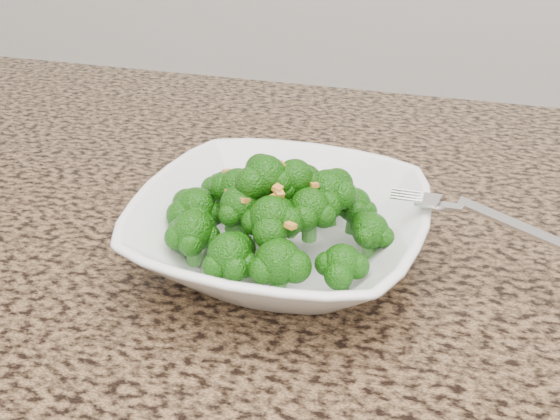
% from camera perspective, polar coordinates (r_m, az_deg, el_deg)
% --- Properties ---
extents(granite_counter, '(1.64, 1.04, 0.03)m').
position_cam_1_polar(granite_counter, '(0.52, 6.34, -12.54)').
color(granite_counter, brown).
rests_on(granite_counter, cabinet).
extents(bowl, '(0.25, 0.25, 0.06)m').
position_cam_1_polar(bowl, '(0.58, 0.00, -1.79)').
color(bowl, white).
rests_on(bowl, granite_counter).
extents(broccoli_pile, '(0.21, 0.21, 0.06)m').
position_cam_1_polar(broccoli_pile, '(0.55, 0.00, 3.60)').
color(broccoli_pile, '#175609').
rests_on(broccoli_pile, bowl).
extents(garlic_topping, '(0.13, 0.13, 0.01)m').
position_cam_1_polar(garlic_topping, '(0.53, 0.00, 6.90)').
color(garlic_topping, gold).
rests_on(garlic_topping, broccoli_pile).
extents(fork, '(0.17, 0.06, 0.01)m').
position_cam_1_polar(fork, '(0.56, 14.03, 0.19)').
color(fork, silver).
rests_on(fork, bowl).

